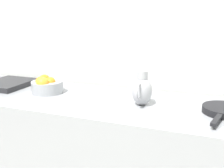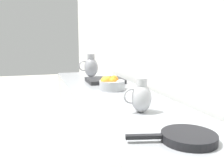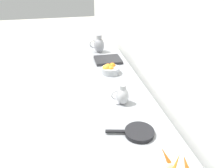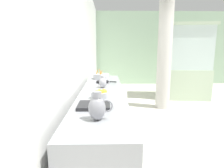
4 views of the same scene
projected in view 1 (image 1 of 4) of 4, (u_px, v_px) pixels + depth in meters
The scene contains 4 objects.
prep_counter at pixel (106, 165), 1.65m from camera, with size 0.63×3.22×0.89m, color gray.
orange_bowl at pixel (46, 85), 1.70m from camera, with size 0.21×0.21×0.12m.
metal_pitcher_short at pixel (142, 90), 1.44m from camera, with size 0.17×0.12×0.20m.
counter_sink_basin at pixel (8, 84), 1.88m from camera, with size 0.34×0.30×0.04m, color #232326.
Camera 1 is at (-0.16, 0.38, 1.35)m, focal length 41.01 mm.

